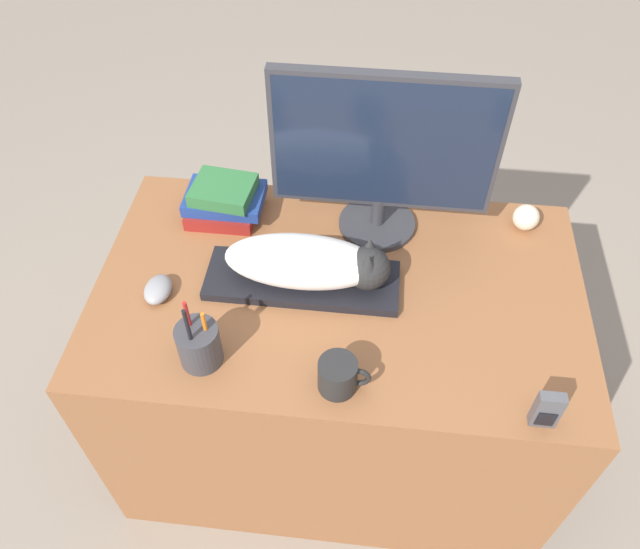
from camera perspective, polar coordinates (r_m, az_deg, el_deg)
ground_plane at (r=2.02m, az=0.21°, el=-23.18°), size 12.00×12.00×0.00m
desk at (r=1.83m, az=1.49°, el=-8.73°), size 1.20×0.72×0.75m
keyboard at (r=1.53m, az=-1.63°, el=-0.55°), size 0.47×0.16×0.02m
cat at (r=1.48m, az=-0.63°, el=1.13°), size 0.40×0.15×0.13m
monitor at (r=1.52m, az=5.86°, el=11.17°), size 0.55×0.20×0.46m
computer_mouse at (r=1.56m, az=-14.60°, el=-1.33°), size 0.06×0.09×0.04m
coffee_mug at (r=1.34m, az=1.73°, el=-9.21°), size 0.11×0.08×0.08m
pen_cup at (r=1.39m, az=-11.01°, el=-6.30°), size 0.10×0.10×0.20m
baseball at (r=1.74m, az=18.32°, el=4.98°), size 0.07×0.07×0.07m
phone at (r=1.36m, az=20.05°, el=-11.57°), size 0.05×0.03×0.10m
book_stack at (r=1.70m, az=-8.80°, el=6.76°), size 0.21×0.16×0.11m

